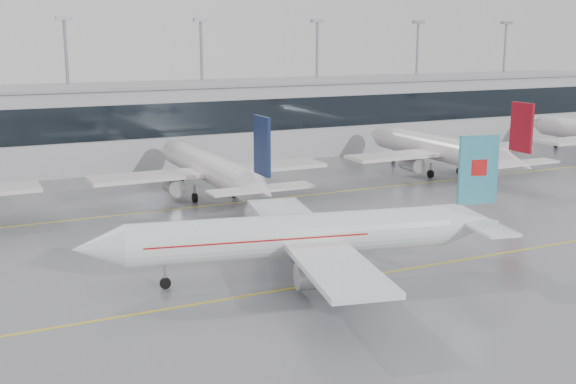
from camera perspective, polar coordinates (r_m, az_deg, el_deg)
name	(u,v)px	position (r m, az deg, el deg)	size (l,w,h in m)	color
ground	(351,278)	(60.50, 5.00, -6.81)	(320.00, 320.00, 0.00)	slate
taxi_line_main	(351,278)	(60.50, 5.00, -6.81)	(120.00, 0.25, 0.01)	yellow
taxi_line_north	(222,204)	(86.59, -5.20, -0.96)	(120.00, 0.25, 0.01)	yellow
terminal	(149,125)	(115.65, -10.92, 5.22)	(180.00, 15.00, 12.00)	#A6A6AA
terminal_glass	(162,120)	(108.25, -9.90, 5.59)	(180.00, 0.20, 5.00)	black
terminal_roof	(148,85)	(115.08, -11.04, 8.28)	(182.00, 16.00, 0.40)	gray
light_masts	(137,76)	(120.81, -11.81, 8.97)	(156.40, 1.00, 22.60)	gray
air_canada_jet	(306,235)	(59.49, 1.47, -3.44)	(36.21, 29.31, 11.43)	white
parked_jet_c	(211,169)	(89.23, -6.09, 1.85)	(29.64, 36.96, 11.72)	silver
parked_jet_d	(441,149)	(106.09, 12.01, 3.31)	(29.64, 36.96, 11.72)	silver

